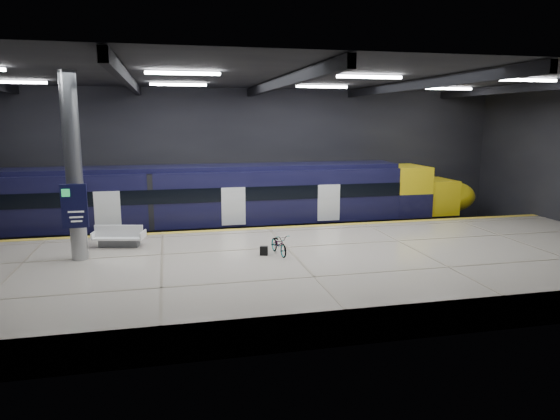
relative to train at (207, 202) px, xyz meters
name	(u,v)px	position (x,y,z in m)	size (l,w,h in m)	color
ground	(281,266)	(2.71, -5.50, -2.06)	(30.00, 30.00, 0.00)	black
room_shell	(281,133)	(2.71, -5.49, 3.66)	(30.10, 16.10, 8.05)	black
platform	(296,271)	(2.71, -8.00, -1.51)	(30.00, 11.00, 1.10)	beige
safety_strip	(268,228)	(2.71, -2.75, -0.95)	(30.00, 0.40, 0.01)	gold
rails	(258,236)	(2.71, 0.00, -1.98)	(30.00, 1.52, 0.16)	gray
train	(207,202)	(0.00, 0.00, 0.00)	(29.40, 2.84, 3.79)	black
bench	(119,239)	(-4.01, -4.85, -0.64)	(2.19, 1.29, 0.91)	#595B60
bicycle	(279,244)	(2.17, -7.49, -0.55)	(0.54, 1.56, 0.82)	#99999E
pannier_bag	(264,251)	(1.57, -7.49, -0.78)	(0.30, 0.18, 0.35)	black
info_column	(74,170)	(-5.29, -6.52, 2.40)	(0.90, 0.78, 6.90)	#9EA0A5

